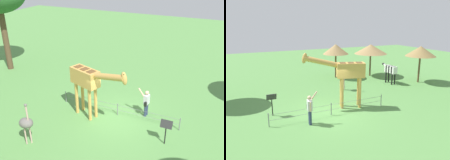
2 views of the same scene
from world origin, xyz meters
TOP-DOWN VIEW (x-y plane):
  - ground_plane at (0.00, 0.00)m, footprint 60.00×60.00m
  - giraffe at (-1.33, -0.60)m, footprint 3.78×1.70m
  - visitor at (1.47, 0.81)m, footprint 0.64×0.59m
  - ostrich at (-2.88, -3.89)m, footprint 0.70×0.56m
  - info_sign at (3.07, -1.18)m, footprint 0.56×0.21m
  - wire_fence at (0.00, 0.21)m, footprint 7.05×0.05m

SIDE VIEW (x-z plane):
  - ground_plane at x=0.00m, z-range 0.00..0.00m
  - wire_fence at x=0.00m, z-range 0.03..0.78m
  - visitor at x=1.47m, z-range 0.03..1.77m
  - info_sign at x=3.07m, z-range 0.29..1.61m
  - ostrich at x=-2.88m, z-range 0.05..2.30m
  - giraffe at x=-1.33m, z-range 0.51..4.02m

